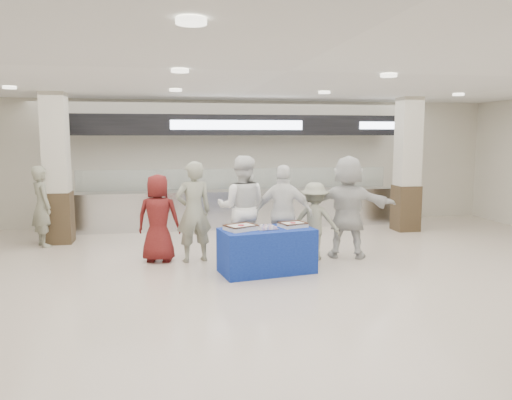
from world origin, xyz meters
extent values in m
plane|color=beige|center=(0.00, 0.00, 0.00)|extent=(14.00, 14.00, 0.00)
cube|color=silver|center=(0.00, 5.40, 0.45)|extent=(8.00, 0.80, 0.90)
cube|color=silver|center=(0.00, 5.40, 0.92)|extent=(8.00, 0.85, 0.04)
cube|color=white|center=(0.00, 5.10, 1.25)|extent=(7.60, 0.02, 0.50)
cube|color=black|center=(0.00, 5.40, 2.55)|extent=(8.40, 0.70, 0.50)
cube|color=white|center=(0.00, 5.04, 2.55)|extent=(3.20, 0.03, 0.22)
cube|color=white|center=(3.80, 5.04, 2.55)|extent=(1.40, 0.03, 0.18)
cube|color=#372919|center=(-4.00, 4.20, 0.55)|extent=(0.55, 0.55, 1.10)
cube|color=beige|center=(-4.00, 4.20, 2.15)|extent=(0.50, 0.50, 2.10)
cube|color=#372919|center=(4.00, 4.20, 0.55)|extent=(0.55, 0.55, 1.10)
cube|color=beige|center=(4.00, 4.20, 2.15)|extent=(0.50, 0.50, 2.10)
cube|color=#163298|center=(-0.07, 1.12, 0.38)|extent=(1.66, 1.03, 0.75)
cube|color=silver|center=(-0.52, 1.09, 0.79)|extent=(0.60, 0.55, 0.08)
cube|color=#412212|center=(-0.52, 1.09, 0.84)|extent=(0.60, 0.55, 0.02)
cylinder|color=#B31929|center=(-0.52, 1.09, 0.83)|extent=(0.14, 0.14, 0.01)
cube|color=silver|center=(0.40, 1.21, 0.78)|extent=(0.51, 0.44, 0.07)
cube|color=#412212|center=(0.40, 1.21, 0.83)|extent=(0.51, 0.44, 0.02)
cylinder|color=#B31929|center=(0.40, 1.21, 0.82)|extent=(0.12, 0.12, 0.01)
cube|color=silver|center=(-0.08, 1.10, 0.76)|extent=(0.39, 0.32, 0.01)
imported|color=maroon|center=(-1.88, 2.19, 0.81)|extent=(0.88, 0.68, 1.61)
imported|color=gray|center=(-1.24, 2.09, 0.92)|extent=(0.76, 0.58, 1.85)
imported|color=white|center=(-0.35, 2.08, 0.97)|extent=(1.10, 0.95, 1.94)
imported|color=white|center=(0.38, 1.76, 0.89)|extent=(1.13, 0.77, 1.78)
imported|color=gray|center=(0.98, 1.86, 0.72)|extent=(1.07, 0.85, 1.44)
imported|color=silver|center=(1.64, 1.89, 0.97)|extent=(1.88, 1.17, 1.94)
imported|color=gray|center=(-4.27, 3.90, 0.84)|extent=(0.66, 0.73, 1.69)
camera|label=1|loc=(-1.71, -6.95, 2.32)|focal=35.00mm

